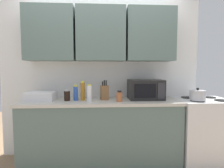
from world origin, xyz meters
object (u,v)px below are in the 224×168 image
dish_rack (41,96)px  bottle_spice_jar (119,96)px  microwave (145,89)px  knife_block (104,92)px  bottle_white_jar (89,93)px  bottle_amber_vinegar (83,91)px  bottle_soy_dark (67,96)px  stove_range (202,130)px  kettle (198,95)px  bottle_blue_cleaner (76,93)px

dish_rack → bottle_spice_jar: size_ratio=2.61×
microwave → knife_block: bearing=-178.4°
bottle_white_jar → bottle_amber_vinegar: bottle_amber_vinegar is taller
bottle_white_jar → bottle_amber_vinegar: (-0.10, 0.13, 0.02)m
microwave → bottle_white_jar: size_ratio=2.07×
knife_block → bottle_soy_dark: knife_block is taller
bottle_spice_jar → bottle_white_jar: bearing=-179.1°
stove_range → bottle_white_jar: 1.72m
microwave → bottle_spice_jar: size_ratio=3.29×
kettle → bottle_soy_dark: 1.77m
bottle_soy_dark → bottle_spice_jar: 0.71m
microwave → bottle_soy_dark: bearing=-176.0°
kettle → microwave: bearing=163.0°
knife_block → bottle_amber_vinegar: size_ratio=1.03×
bottle_soy_dark → bottle_blue_cleaner: bearing=7.0°
stove_range → dish_rack: bearing=179.5°
knife_block → bottle_white_jar: size_ratio=1.19×
kettle → bottle_spice_jar: kettle is taller
dish_rack → bottle_amber_vinegar: (0.57, -0.02, 0.07)m
bottle_white_jar → bottle_blue_cleaner: bearing=147.2°
stove_range → bottle_amber_vinegar: size_ratio=3.39×
stove_range → microwave: bearing=175.7°
kettle → knife_block: bearing=171.6°
stove_range → bottle_blue_cleaner: size_ratio=4.20×
microwave → bottle_blue_cleaner: (-0.98, -0.06, -0.04)m
dish_rack → kettle: bearing=-4.3°
stove_range → bottle_soy_dark: bottle_soy_dark is taller
dish_rack → bottle_white_jar: bearing=-12.2°
stove_range → microwave: size_ratio=1.90×
dish_rack → bottle_spice_jar: 1.08m
kettle → microwave: (-0.66, 0.20, 0.06)m
bottle_soy_dark → bottle_blue_cleaner: (0.12, 0.01, 0.03)m
microwave → bottle_blue_cleaner: 0.99m
dish_rack → bottle_spice_jar: bottle_spice_jar is taller
dish_rack → bottle_blue_cleaner: bearing=-2.3°
microwave → bottle_amber_vinegar: size_ratio=1.79×
kettle → bottle_soy_dark: kettle is taller
knife_block → bottle_blue_cleaner: size_ratio=1.27×
stove_range → bottle_soy_dark: (-1.93, -0.01, 0.52)m
stove_range → microwave: 1.02m
bottle_soy_dark → bottle_amber_vinegar: size_ratio=0.56×
kettle → dish_rack: kettle is taller
kettle → microwave: microwave is taller
microwave → bottle_blue_cleaner: size_ratio=2.21×
bottle_spice_jar → bottle_blue_cleaner: (-0.59, 0.12, 0.03)m
microwave → bottle_amber_vinegar: (-0.89, -0.06, -0.01)m
stove_range → kettle: 0.57m
stove_range → bottle_amber_vinegar: bottle_amber_vinegar is taller
kettle → bottle_blue_cleaner: bottle_blue_cleaner is taller
bottle_soy_dark → bottle_amber_vinegar: bearing=4.7°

